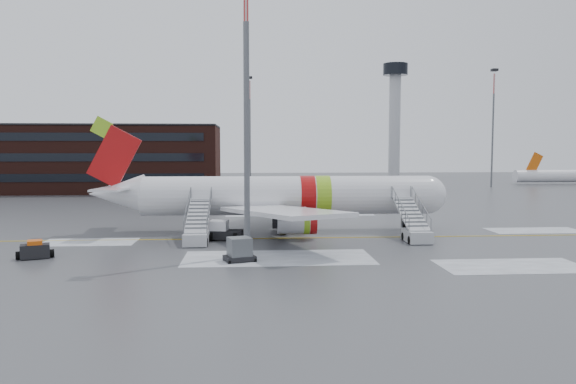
{
  "coord_description": "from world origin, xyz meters",
  "views": [
    {
      "loc": [
        -8.06,
        -51.1,
        8.2
      ],
      "look_at": [
        -4.48,
        1.48,
        4.0
      ],
      "focal_mm": 35.0,
      "sensor_mm": 36.0,
      "label": 1
    }
  ],
  "objects": [
    {
      "name": "baggage_tractor",
      "position": [
        -23.94,
        -8.98,
        0.58
      ],
      "size": [
        2.76,
        1.81,
        1.36
      ],
      "color": "black",
      "rests_on": "ground"
    },
    {
      "name": "terminal_building",
      "position": [
        -45.0,
        54.98,
        6.2
      ],
      "size": [
        62.0,
        16.11,
        12.3
      ],
      "color": "#3F1E16",
      "rests_on": "ground"
    },
    {
      "name": "airstair_fwd",
      "position": [
        6.38,
        -3.06,
        1.06
      ],
      "size": [
        2.05,
        7.7,
        3.48
      ],
      "color": "#ADB0B4",
      "rests_on": "ground"
    },
    {
      "name": "control_tower",
      "position": [
        30.0,
        95.0,
        18.75
      ],
      "size": [
        6.4,
        6.4,
        30.0
      ],
      "color": "#B2B5BA",
      "rests_on": "ground"
    },
    {
      "name": "pushback_tug",
      "position": [
        -10.49,
        -1.5,
        0.77
      ],
      "size": [
        3.27,
        2.66,
        1.74
      ],
      "color": "black",
      "rests_on": "ground"
    },
    {
      "name": "light_mast_far_ne",
      "position": [
        42.0,
        62.0,
        13.84
      ],
      "size": [
        1.2,
        1.2,
        24.25
      ],
      "color": "#595B60",
      "rests_on": "ground"
    },
    {
      "name": "airliner",
      "position": [
        -5.43,
        3.48,
        3.42
      ],
      "size": [
        35.03,
        32.97,
        11.18
      ],
      "color": "white",
      "rests_on": "ground"
    },
    {
      "name": "uld_container",
      "position": [
        -8.84,
        -11.02,
        0.81
      ],
      "size": [
        2.49,
        2.12,
        1.73
      ],
      "color": "black",
      "rests_on": "ground"
    },
    {
      "name": "light_mast_near",
      "position": [
        -8.28,
        -9.08,
        11.49
      ],
      "size": [
        1.2,
        1.2,
        21.99
      ],
      "color": "#595B60",
      "rests_on": "ground"
    },
    {
      "name": "airstair_aft",
      "position": [
        -12.61,
        -3.06,
        1.06
      ],
      "size": [
        2.05,
        7.7,
        3.48
      ],
      "color": "#B2B4B9",
      "rests_on": "ground"
    },
    {
      "name": "ground",
      "position": [
        0.0,
        0.0,
        0.0
      ],
      "size": [
        260.0,
        260.0,
        0.0
      ],
      "primitive_type": "plane",
      "color": "#494C4F",
      "rests_on": "ground"
    },
    {
      "name": "light_mast_far_n",
      "position": [
        -8.0,
        78.0,
        13.84
      ],
      "size": [
        1.2,
        1.2,
        24.25
      ],
      "color": "#595B60",
      "rests_on": "ground"
    }
  ]
}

